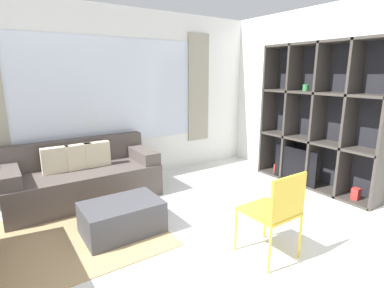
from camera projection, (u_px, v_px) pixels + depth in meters
wall_back at (111, 97)px, 4.62m from camera, size 6.47×0.11×2.70m
wall_right at (312, 97)px, 4.72m from camera, size 0.07×4.50×2.70m
area_rug at (55, 241)px, 3.14m from camera, size 2.18×1.62×0.01m
shelving_unit at (318, 120)px, 4.47m from camera, size 0.37×1.94×2.16m
couch_main at (83, 178)px, 4.13m from camera, size 1.97×0.86×0.81m
ottoman at (122, 218)px, 3.28m from camera, size 0.83×0.56×0.36m
folding_chair at (276, 208)px, 2.75m from camera, size 0.44×0.46×0.86m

